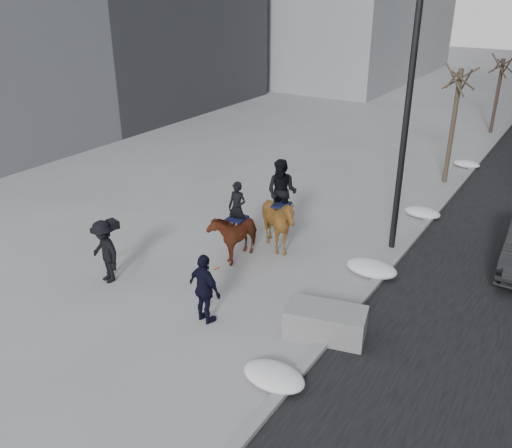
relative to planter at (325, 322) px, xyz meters
The scene contains 11 objects.
ground 2.91m from the planter, behind, with size 120.00×120.00×0.00m, color gray.
curb 10.38m from the planter, 89.25° to the left, with size 0.25×90.00×0.12m, color gray.
planter is the anchor object (origin of this frame).
tree_near 12.08m from the planter, 92.23° to the left, with size 1.20×1.20×4.91m, color #372B20, non-canonical shape.
tree_far 21.03m from the planter, 91.27° to the left, with size 1.20×1.20×4.20m, color #372820, non-canonical shape.
mounted_left 4.50m from the planter, 151.54° to the left, with size 0.84×1.76×2.25m.
mounted_right 4.41m from the planter, 134.28° to the left, with size 1.73×1.88×2.80m.
feeder 2.86m from the planter, 159.61° to the right, with size 1.10×0.96×1.75m.
camera_crew 6.10m from the planter, behind, with size 1.27×0.93×1.75m.
lamppost 6.85m from the planter, 93.00° to the left, with size 0.25×1.81×9.09m.
snow_piles 4.51m from the planter, 92.08° to the left, with size 1.43×17.01×0.36m.
Camera 1 is at (7.02, -9.82, 7.44)m, focal length 38.00 mm.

